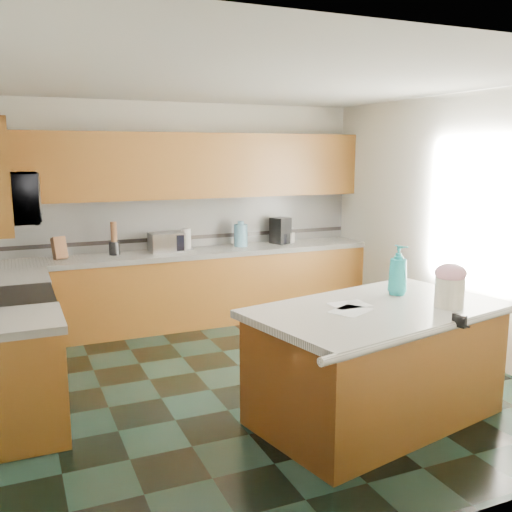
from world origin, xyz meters
TOP-DOWN VIEW (x-y plane):
  - floor at (0.00, 0.00)m, footprint 4.60×4.60m
  - ceiling at (0.00, 0.00)m, footprint 4.60×4.60m
  - wall_back at (0.00, 2.32)m, footprint 4.60×0.04m
  - wall_front at (0.00, -2.32)m, footprint 4.60×0.04m
  - wall_right at (2.32, 0.00)m, footprint 0.04×4.60m
  - back_base_cab at (0.00, 2.00)m, footprint 4.60×0.60m
  - back_countertop at (0.00, 2.00)m, footprint 4.60×0.64m
  - back_upper_cab at (0.00, 2.13)m, footprint 4.60×0.33m
  - back_backsplash at (0.00, 2.29)m, footprint 4.60×0.02m
  - back_accent_band at (0.00, 2.28)m, footprint 4.60×0.01m
  - left_base_cab_rear at (-2.00, 1.29)m, footprint 0.60×0.82m
  - left_counter_rear at (-2.00, 1.29)m, footprint 0.64×0.82m
  - left_base_cab_front at (-2.00, -0.24)m, footprint 0.60×0.72m
  - left_counter_front at (-2.00, -0.24)m, footprint 0.64×0.72m
  - range_body at (-2.00, 0.50)m, footprint 0.60×0.76m
  - range_oven_door at (-1.71, 0.50)m, footprint 0.02×0.68m
  - range_cooktop at (-2.00, 0.50)m, footprint 0.62×0.78m
  - range_handle at (-1.68, 0.50)m, footprint 0.02×0.66m
  - microwave at (-2.00, 0.50)m, footprint 0.50×0.73m
  - island_base at (0.58, -1.04)m, footprint 2.06×1.44m
  - island_top at (0.58, -1.04)m, footprint 2.18×1.55m
  - island_bullnose at (0.58, -1.62)m, footprint 1.95×0.47m
  - treat_jar at (1.08, -1.26)m, footprint 0.26×0.26m
  - treat_jar_lid at (1.08, -1.26)m, footprint 0.24×0.24m
  - treat_jar_knob at (1.08, -1.26)m, footprint 0.08×0.03m
  - treat_jar_knob_end_l at (1.04, -1.26)m, footprint 0.04×0.04m
  - treat_jar_knob_end_r at (1.12, -1.26)m, footprint 0.04×0.04m
  - soap_bottle_island at (0.96, -0.77)m, footprint 0.21×0.21m
  - paper_sheet_a at (0.32, -1.05)m, footprint 0.38×0.35m
  - paper_sheet_b at (0.41, -0.90)m, footprint 0.30×0.23m
  - clamp_body at (0.87, -1.60)m, footprint 0.06×0.11m
  - clamp_handle at (0.87, -1.66)m, footprint 0.02×0.07m
  - knife_block at (-1.51, 2.05)m, footprint 0.18×0.21m
  - utensil_crock at (-0.90, 2.08)m, footprint 0.13×0.13m
  - utensil_bundle at (-0.90, 2.08)m, footprint 0.07×0.07m
  - toaster_oven at (-0.28, 2.05)m, footprint 0.40×0.28m
  - toaster_oven_door at (-0.28, 1.92)m, footprint 0.36×0.01m
  - paper_towel at (-0.02, 2.10)m, footprint 0.12×0.12m
  - paper_towel_base at (-0.02, 2.10)m, footprint 0.17×0.17m
  - water_jug at (0.68, 2.06)m, footprint 0.17×0.17m
  - water_jug_neck at (0.68, 2.06)m, footprint 0.08×0.08m
  - coffee_maker at (1.25, 2.08)m, footprint 0.26×0.27m
  - coffee_carafe at (1.25, 2.03)m, footprint 0.14×0.14m
  - soap_bottle_back at (1.38, 2.05)m, footprint 0.13×0.13m
  - soap_back_cap at (1.38, 2.05)m, footprint 0.02×0.02m
  - window_light_proxy at (2.29, -0.20)m, footprint 0.02×1.40m

SIDE VIEW (x-z plane):
  - floor at x=0.00m, z-range 0.00..0.00m
  - range_oven_door at x=-1.71m, z-range 0.12..0.68m
  - back_base_cab at x=0.00m, z-range 0.00..0.86m
  - left_base_cab_rear at x=-2.00m, z-range 0.00..0.86m
  - left_base_cab_front at x=-2.00m, z-range 0.00..0.86m
  - island_base at x=0.58m, z-range 0.00..0.86m
  - range_body at x=-2.00m, z-range 0.00..0.88m
  - range_handle at x=-1.68m, z-range 0.77..0.79m
  - back_countertop at x=0.00m, z-range 0.86..0.92m
  - left_counter_rear at x=-2.00m, z-range 0.86..0.92m
  - left_counter_front at x=-2.00m, z-range 0.86..0.92m
  - island_top at x=0.58m, z-range 0.86..0.92m
  - island_bullnose at x=0.58m, z-range 0.86..0.92m
  - range_cooktop at x=-2.00m, z-range 0.88..0.92m
  - clamp_handle at x=0.87m, z-range 0.90..0.92m
  - paper_sheet_a at x=0.32m, z-range 0.92..0.92m
  - paper_sheet_b at x=0.41m, z-range 0.92..0.92m
  - paper_towel_base at x=-0.02m, z-range 0.92..0.93m
  - clamp_body at x=0.87m, z-range 0.88..0.98m
  - coffee_carafe at x=1.25m, z-range 0.92..1.06m
  - utensil_crock at x=-0.90m, z-range 0.92..1.08m
  - soap_bottle_back at x=1.38m, z-range 0.92..1.13m
  - toaster_oven at x=-0.28m, z-range 0.92..1.15m
  - toaster_oven_door at x=-0.28m, z-range 0.94..1.13m
  - treat_jar at x=1.08m, z-range 0.92..1.15m
  - back_accent_band at x=0.00m, z-range 1.02..1.06m
  - knife_block at x=-1.51m, z-range 0.91..1.18m
  - paper_towel at x=-0.02m, z-range 0.92..1.18m
  - water_jug at x=0.68m, z-range 0.92..1.20m
  - coffee_maker at x=1.25m, z-range 0.92..1.26m
  - soap_bottle_island at x=0.96m, z-range 0.92..1.34m
  - soap_back_cap at x=1.38m, z-range 1.13..1.16m
  - treat_jar_lid at x=1.08m, z-range 1.11..1.26m
  - utensil_bundle at x=-0.90m, z-range 1.08..1.31m
  - water_jug_neck at x=0.68m, z-range 1.20..1.24m
  - back_backsplash at x=0.00m, z-range 0.92..1.55m
  - treat_jar_knob at x=1.08m, z-range 1.23..1.25m
  - treat_jar_knob_end_l at x=1.04m, z-range 1.22..1.26m
  - treat_jar_knob_end_r at x=1.12m, z-range 1.22..1.26m
  - wall_back at x=0.00m, z-range 0.00..2.70m
  - wall_front at x=0.00m, z-range 0.00..2.70m
  - wall_right at x=2.32m, z-range 0.00..2.70m
  - window_light_proxy at x=2.29m, z-range 0.95..2.05m
  - microwave at x=-2.00m, z-range 1.53..1.94m
  - back_upper_cab at x=0.00m, z-range 1.55..2.33m
  - ceiling at x=0.00m, z-range 2.70..2.70m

